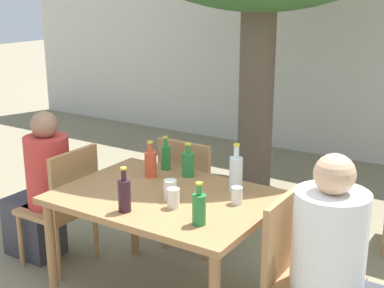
# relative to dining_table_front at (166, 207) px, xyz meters

# --- Properties ---
(cafe_building_wall) EXTENTS (10.00, 0.08, 2.80)m
(cafe_building_wall) POSITION_rel_dining_table_front_xyz_m (0.00, 3.68, 0.74)
(cafe_building_wall) COLOR beige
(cafe_building_wall) RESTS_ON ground_plane
(dining_table_front) EXTENTS (1.30, 0.95, 0.74)m
(dining_table_front) POSITION_rel_dining_table_front_xyz_m (0.00, 0.00, 0.00)
(dining_table_front) COLOR #996B42
(dining_table_front) RESTS_ON ground_plane
(patio_chair_0) EXTENTS (0.44, 0.44, 0.90)m
(patio_chair_0) POSITION_rel_dining_table_front_xyz_m (-0.88, 0.00, -0.16)
(patio_chair_0) COLOR #A87A4C
(patio_chair_0) RESTS_ON ground_plane
(patio_chair_1) EXTENTS (0.44, 0.44, 0.90)m
(patio_chair_1) POSITION_rel_dining_table_front_xyz_m (0.88, 0.00, -0.16)
(patio_chair_1) COLOR #A87A4C
(patio_chair_1) RESTS_ON ground_plane
(patio_chair_2) EXTENTS (0.44, 0.44, 0.90)m
(patio_chair_2) POSITION_rel_dining_table_front_xyz_m (-0.26, 0.71, -0.16)
(patio_chair_2) COLOR #A87A4C
(patio_chair_2) RESTS_ON ground_plane
(person_seated_0) EXTENTS (0.56, 0.32, 1.14)m
(person_seated_0) POSITION_rel_dining_table_front_xyz_m (-1.12, -0.00, -0.16)
(person_seated_0) COLOR #383842
(person_seated_0) RESTS_ON ground_plane
(person_seated_1) EXTENTS (0.59, 0.38, 1.18)m
(person_seated_1) POSITION_rel_dining_table_front_xyz_m (1.11, -0.00, -0.13)
(person_seated_1) COLOR #383842
(person_seated_1) RESTS_ON ground_plane
(soda_bottle_0) EXTENTS (0.08, 0.08, 0.25)m
(soda_bottle_0) POSITION_rel_dining_table_front_xyz_m (-0.27, 0.21, 0.18)
(soda_bottle_0) COLOR #DB4C2D
(soda_bottle_0) RESTS_ON dining_table_front
(green_bottle_1) EXTENTS (0.08, 0.08, 0.24)m
(green_bottle_1) POSITION_rel_dining_table_front_xyz_m (0.40, -0.25, 0.18)
(green_bottle_1) COLOR #287A38
(green_bottle_1) RESTS_ON dining_table_front
(wine_bottle_2) EXTENTS (0.07, 0.07, 0.26)m
(wine_bottle_2) POSITION_rel_dining_table_front_xyz_m (-0.05, -0.33, 0.18)
(wine_bottle_2) COLOR #331923
(wine_bottle_2) RESTS_ON dining_table_front
(green_bottle_3) EXTENTS (0.07, 0.07, 0.24)m
(green_bottle_3) POSITION_rel_dining_table_front_xyz_m (-0.28, 0.39, 0.18)
(green_bottle_3) COLOR #287A38
(green_bottle_3) RESTS_ON dining_table_front
(water_bottle_4) EXTENTS (0.08, 0.08, 0.31)m
(water_bottle_4) POSITION_rel_dining_table_front_xyz_m (0.33, 0.28, 0.20)
(water_bottle_4) COLOR silver
(water_bottle_4) RESTS_ON dining_table_front
(green_bottle_5) EXTENTS (0.08, 0.08, 0.23)m
(green_bottle_5) POSITION_rel_dining_table_front_xyz_m (-0.07, 0.36, 0.17)
(green_bottle_5) COLOR #287A38
(green_bottle_5) RESTS_ON dining_table_front
(drinking_glass_0) EXTENTS (0.07, 0.07, 0.10)m
(drinking_glass_0) POSITION_rel_dining_table_front_xyz_m (0.43, 0.11, 0.13)
(drinking_glass_0) COLOR white
(drinking_glass_0) RESTS_ON dining_table_front
(drinking_glass_1) EXTENTS (0.08, 0.08, 0.12)m
(drinking_glass_1) POSITION_rel_dining_table_front_xyz_m (0.07, -0.05, 0.15)
(drinking_glass_1) COLOR silver
(drinking_glass_1) RESTS_ON dining_table_front
(drinking_glass_2) EXTENTS (0.07, 0.07, 0.12)m
(drinking_glass_2) POSITION_rel_dining_table_front_xyz_m (0.15, -0.14, 0.14)
(drinking_glass_2) COLOR silver
(drinking_glass_2) RESTS_ON dining_table_front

